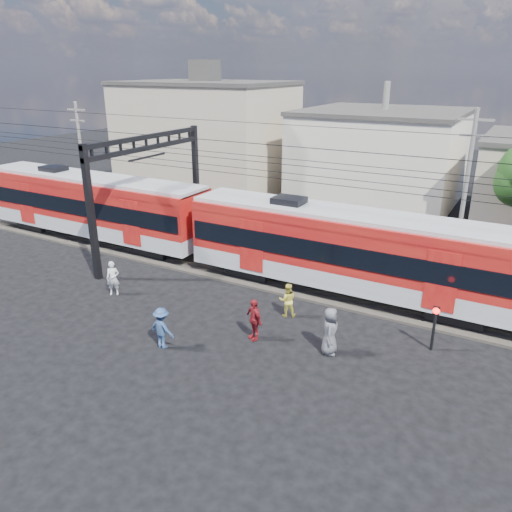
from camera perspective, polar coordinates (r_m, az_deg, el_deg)
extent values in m
plane|color=black|center=(19.32, -3.90, -11.94)|extent=(120.00, 120.00, 0.00)
cube|color=#2D2823|center=(25.53, 5.91, -3.28)|extent=(70.00, 3.40, 0.12)
cube|color=#59544C|center=(24.85, 5.23, -3.65)|extent=(70.00, 0.12, 0.12)
cube|color=#59544C|center=(26.12, 6.58, -2.45)|extent=(70.00, 0.12, 0.12)
cube|color=black|center=(37.43, -23.20, 3.47)|extent=(2.40, 2.20, 0.70)
cube|color=black|center=(30.22, -11.03, 0.92)|extent=(2.40, 2.20, 0.70)
cube|color=#9B9EA3|center=(33.39, -17.91, 3.64)|extent=(16.00, 3.00, 0.90)
cube|color=maroon|center=(32.97, -18.23, 6.38)|extent=(16.00, 3.00, 2.40)
cube|color=black|center=(33.03, -18.18, 5.96)|extent=(15.68, 3.08, 0.95)
cube|color=#9B9EA3|center=(32.71, -18.47, 8.50)|extent=(16.00, 2.60, 0.25)
cube|color=black|center=(26.67, -0.13, -1.41)|extent=(2.40, 2.20, 0.70)
cube|color=black|center=(23.83, 21.98, -5.86)|extent=(2.40, 2.20, 0.70)
cube|color=#9B9EA3|center=(24.45, 10.39, -1.87)|extent=(16.00, 3.00, 0.90)
cube|color=maroon|center=(23.87, 10.64, 1.79)|extent=(16.00, 3.00, 2.40)
cube|color=black|center=(23.95, 10.60, 1.22)|extent=(15.68, 3.08, 0.95)
cube|color=#9B9EA3|center=(23.50, 10.84, 4.67)|extent=(16.00, 2.60, 0.25)
cube|color=black|center=(26.46, -18.34, 4.55)|extent=(0.30, 0.30, 7.00)
cube|color=black|center=(32.97, -6.87, 8.52)|extent=(0.30, 0.30, 7.00)
cube|color=black|center=(28.95, -12.49, 13.13)|extent=(0.25, 9.30, 0.25)
cube|color=black|center=(29.04, -12.40, 11.96)|extent=(0.25, 9.30, 0.25)
cylinder|color=black|center=(23.22, 5.71, 8.44)|extent=(70.00, 0.03, 0.03)
cylinder|color=black|center=(24.48, 7.05, 9.03)|extent=(70.00, 0.03, 0.03)
cylinder|color=black|center=(23.08, 5.77, 10.14)|extent=(70.00, 0.03, 0.03)
cylinder|color=black|center=(24.35, 7.12, 10.64)|extent=(70.00, 0.03, 0.03)
cylinder|color=black|center=(20.36, 2.64, 12.50)|extent=(70.00, 0.03, 0.03)
cylinder|color=black|center=(26.75, 9.63, 14.24)|extent=(70.00, 0.03, 0.03)
cube|color=tan|center=(46.04, -5.61, 13.31)|extent=(14.00, 10.00, 9.00)
cube|color=#3F3D3A|center=(45.68, -5.83, 19.10)|extent=(14.28, 10.20, 0.30)
cube|color=beige|center=(42.55, 14.08, 10.83)|extent=(12.00, 12.00, 7.00)
cube|color=#3F3D3A|center=(42.11, 14.53, 15.71)|extent=(12.24, 12.24, 0.30)
cylinder|color=slate|center=(29.33, 22.80, 7.02)|extent=(0.24, 0.24, 8.50)
cube|color=slate|center=(28.78, 23.84, 14.07)|extent=(1.80, 0.12, 0.12)
cube|color=slate|center=(28.86, 23.60, 12.50)|extent=(1.40, 0.12, 0.12)
cylinder|color=slate|center=(41.97, -19.31, 10.86)|extent=(0.24, 0.24, 8.00)
cube|color=slate|center=(41.59, -19.88, 15.46)|extent=(1.80, 0.12, 0.12)
cube|color=slate|center=(41.65, -19.75, 14.37)|extent=(1.40, 0.12, 0.12)
imported|color=silver|center=(25.15, -16.03, -2.45)|extent=(0.74, 0.68, 1.69)
imported|color=#E3D347|center=(22.19, 3.61, -5.04)|extent=(0.94, 0.88, 1.55)
imported|color=navy|center=(20.07, -10.70, -8.10)|extent=(1.15, 0.72, 1.71)
imported|color=maroon|center=(20.30, -0.23, -7.24)|extent=(1.12, 0.89, 1.78)
imported|color=#535358|center=(19.51, 8.46, -8.48)|extent=(0.84, 1.07, 1.92)
cylinder|color=black|center=(20.72, 19.63, -7.96)|extent=(0.12, 0.12, 1.77)
sphere|color=#FF140C|center=(20.35, 19.92, -5.90)|extent=(0.27, 0.27, 0.27)
cube|color=black|center=(20.35, 19.92, -5.90)|extent=(0.25, 0.06, 0.34)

